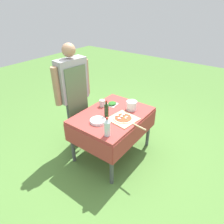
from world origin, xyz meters
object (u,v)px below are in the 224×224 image
at_px(oil_bottle, 106,111).
at_px(herb_container, 112,104).
at_px(plate_stack, 98,121).
at_px(water_bottle, 107,127).
at_px(mixing_tub, 132,105).
at_px(sauce_jar, 102,104).
at_px(prep_table, 112,120).
at_px(person_cook, 73,90).
at_px(pizza_on_peel, 124,119).

height_order(oil_bottle, herb_container, oil_bottle).
bearing_deg(plate_stack, water_bottle, -119.30).
relative_size(herb_container, plate_stack, 0.85).
bearing_deg(herb_container, mixing_tub, -80.49).
distance_m(oil_bottle, mixing_tub, 0.45).
distance_m(oil_bottle, herb_container, 0.41).
bearing_deg(sauce_jar, prep_table, -110.31).
bearing_deg(oil_bottle, sauce_jar, 49.18).
relative_size(water_bottle, plate_stack, 1.15).
bearing_deg(person_cook, herb_container, 136.58).
bearing_deg(pizza_on_peel, mixing_tub, 20.25).
xyz_separation_m(mixing_tub, sauce_jar, (-0.19, 0.42, -0.02)).
height_order(prep_table, mixing_tub, mixing_tub).
distance_m(prep_table, herb_container, 0.32).
height_order(person_cook, pizza_on_peel, person_cook).
height_order(pizza_on_peel, water_bottle, water_bottle).
xyz_separation_m(prep_table, mixing_tub, (0.29, -0.15, 0.17)).
height_order(herb_container, plate_stack, herb_container).
xyz_separation_m(pizza_on_peel, herb_container, (0.26, 0.40, 0.01)).
distance_m(prep_table, water_bottle, 0.57).
bearing_deg(mixing_tub, person_cook, 118.84).
distance_m(person_cook, herb_container, 0.64).
distance_m(herb_container, plate_stack, 0.55).
xyz_separation_m(person_cook, sauce_jar, (0.25, -0.36, -0.22)).
xyz_separation_m(water_bottle, herb_container, (0.69, 0.44, -0.10)).
xyz_separation_m(mixing_tub, plate_stack, (-0.58, 0.18, -0.05)).
xyz_separation_m(prep_table, herb_container, (0.23, 0.18, 0.12)).
height_order(person_cook, oil_bottle, person_cook).
relative_size(person_cook, water_bottle, 6.58).
relative_size(person_cook, sauce_jar, 16.05).
relative_size(pizza_on_peel, herb_container, 3.10).
height_order(oil_bottle, plate_stack, oil_bottle).
xyz_separation_m(pizza_on_peel, oil_bottle, (-0.10, 0.23, 0.09)).
xyz_separation_m(prep_table, person_cook, (-0.14, 0.64, 0.37)).
distance_m(prep_table, person_cook, 0.75).
bearing_deg(water_bottle, oil_bottle, 39.31).
relative_size(oil_bottle, water_bottle, 1.05).
relative_size(oil_bottle, plate_stack, 1.21).
xyz_separation_m(pizza_on_peel, water_bottle, (-0.42, -0.04, 0.11)).
xyz_separation_m(prep_table, plate_stack, (-0.29, 0.03, 0.12)).
distance_m(prep_table, plate_stack, 0.32).
xyz_separation_m(oil_bottle, sauce_jar, (0.23, 0.26, -0.06)).
bearing_deg(prep_table, mixing_tub, -27.02).
relative_size(person_cook, mixing_tub, 10.44).
bearing_deg(mixing_tub, sauce_jar, 113.82).
xyz_separation_m(water_bottle, mixing_tub, (0.74, 0.11, -0.05)).
distance_m(oil_bottle, sauce_jar, 0.35).
bearing_deg(herb_container, person_cook, 129.48).
xyz_separation_m(prep_table, oil_bottle, (-0.13, 0.01, 0.21)).
bearing_deg(prep_table, water_bottle, -150.51).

